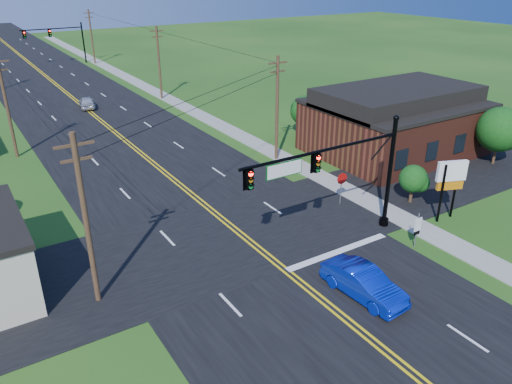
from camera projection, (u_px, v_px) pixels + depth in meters
ground at (373, 345)px, 22.54m from camera, size 260.00×260.00×0.00m
road_main at (81, 106)px, 60.97m from camera, size 16.00×220.00×0.04m
road_cross at (238, 235)px, 31.76m from camera, size 70.00×10.00×0.04m
sidewalk at (194, 112)px, 58.39m from camera, size 2.00×160.00×0.08m
signal_mast_main at (337, 172)px, 28.84m from camera, size 11.30×0.60×7.48m
signal_mast_far at (57, 38)px, 84.32m from camera, size 10.98×0.60×7.48m
brick_building at (394, 127)px, 45.15m from camera, size 14.20×11.20×4.70m
utility_pole_left_a at (86, 218)px, 23.65m from camera, size 1.80×0.28×9.00m
utility_pole_left_b at (7, 105)px, 42.86m from camera, size 1.80×0.28×9.00m
utility_pole_right_a at (277, 107)px, 42.27m from camera, size 1.80×0.28×9.00m
utility_pole_right_b at (159, 62)px, 62.26m from camera, size 1.80×0.28×9.00m
utility_pole_right_c at (92, 36)px, 85.33m from camera, size 1.80×0.28×9.00m
tree_right_front at (500, 129)px, 41.90m from camera, size 3.80×3.80×5.00m
tree_right_back at (305, 111)px, 49.25m from camera, size 3.00×3.00×4.10m
shrub_corner at (413, 179)px, 35.41m from camera, size 2.00×2.00×2.86m
blue_car at (364, 284)px, 25.57m from camera, size 2.08×4.93×1.58m
distant_car at (87, 103)px, 59.72m from camera, size 2.26×4.26×1.38m
route_sign at (417, 228)px, 29.84m from camera, size 0.58×0.09×2.32m
stop_sign at (342, 182)px, 35.16m from camera, size 0.87×0.11×2.44m
pylon_sign at (451, 177)px, 32.54m from camera, size 2.00×1.00×4.18m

